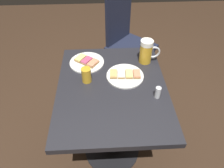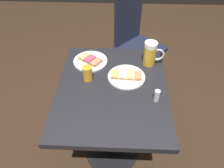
{
  "view_description": "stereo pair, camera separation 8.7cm",
  "coord_description": "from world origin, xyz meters",
  "px_view_note": "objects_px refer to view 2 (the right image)",
  "views": [
    {
      "loc": [
        -0.05,
        -0.9,
        1.6
      ],
      "look_at": [
        0.0,
        0.0,
        0.75
      ],
      "focal_mm": 33.73,
      "sensor_mm": 36.0,
      "label": 1
    },
    {
      "loc": [
        0.04,
        -0.9,
        1.6
      ],
      "look_at": [
        0.0,
        0.0,
        0.75
      ],
      "focal_mm": 33.73,
      "sensor_mm": 36.0,
      "label": 2
    }
  ],
  "objects_px": {
    "beer_mug": "(151,54)",
    "cafe_chair": "(135,39)",
    "beer_glass_small": "(88,73)",
    "plate_far": "(90,60)",
    "salt_shaker": "(157,96)",
    "plate_near": "(126,76)"
  },
  "relations": [
    {
      "from": "plate_near",
      "to": "salt_shaker",
      "type": "xyz_separation_m",
      "value": [
        0.16,
        -0.18,
        0.03
      ]
    },
    {
      "from": "salt_shaker",
      "to": "plate_far",
      "type": "bearing_deg",
      "value": 140.48
    },
    {
      "from": "beer_glass_small",
      "to": "salt_shaker",
      "type": "relative_size",
      "value": 1.33
    },
    {
      "from": "plate_far",
      "to": "salt_shaker",
      "type": "height_order",
      "value": "salt_shaker"
    },
    {
      "from": "plate_near",
      "to": "beer_glass_small",
      "type": "bearing_deg",
      "value": -172.99
    },
    {
      "from": "salt_shaker",
      "to": "cafe_chair",
      "type": "distance_m",
      "value": 1.0
    },
    {
      "from": "beer_glass_small",
      "to": "cafe_chair",
      "type": "relative_size",
      "value": 0.1
    },
    {
      "from": "plate_near",
      "to": "cafe_chair",
      "type": "relative_size",
      "value": 0.25
    },
    {
      "from": "beer_glass_small",
      "to": "cafe_chair",
      "type": "distance_m",
      "value": 0.91
    },
    {
      "from": "beer_mug",
      "to": "salt_shaker",
      "type": "distance_m",
      "value": 0.33
    },
    {
      "from": "plate_near",
      "to": "beer_mug",
      "type": "relative_size",
      "value": 1.43
    },
    {
      "from": "salt_shaker",
      "to": "cafe_chair",
      "type": "height_order",
      "value": "cafe_chair"
    },
    {
      "from": "plate_far",
      "to": "salt_shaker",
      "type": "relative_size",
      "value": 3.21
    },
    {
      "from": "plate_near",
      "to": "plate_far",
      "type": "xyz_separation_m",
      "value": [
        -0.24,
        0.15,
        -0.0
      ]
    },
    {
      "from": "beer_glass_small",
      "to": "plate_near",
      "type": "bearing_deg",
      "value": 7.01
    },
    {
      "from": "cafe_chair",
      "to": "salt_shaker",
      "type": "bearing_deg",
      "value": 46.92
    },
    {
      "from": "beer_mug",
      "to": "cafe_chair",
      "type": "distance_m",
      "value": 0.7
    },
    {
      "from": "beer_glass_small",
      "to": "salt_shaker",
      "type": "bearing_deg",
      "value": -21.25
    },
    {
      "from": "plate_far",
      "to": "beer_mug",
      "type": "bearing_deg",
      "value": -0.51
    },
    {
      "from": "beer_mug",
      "to": "beer_glass_small",
      "type": "xyz_separation_m",
      "value": [
        -0.39,
        -0.18,
        -0.03
      ]
    },
    {
      "from": "beer_mug",
      "to": "plate_near",
      "type": "bearing_deg",
      "value": -136.16
    },
    {
      "from": "plate_far",
      "to": "cafe_chair",
      "type": "xyz_separation_m",
      "value": [
        0.34,
        0.63,
        -0.21
      ]
    }
  ]
}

